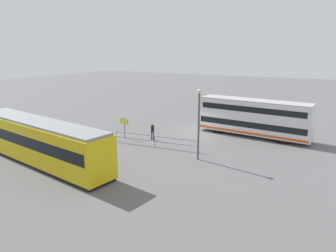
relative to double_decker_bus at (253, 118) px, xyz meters
name	(u,v)px	position (x,y,z in m)	size (l,w,h in m)	color
ground_plane	(197,135)	(5.30, 2.71, -2.02)	(160.00, 160.00, 0.00)	slate
double_decker_bus	(253,118)	(0.00, 0.00, 0.00)	(12.12, 3.57, 3.95)	white
tram_yellow	(39,141)	(13.37, 16.51, -0.16)	(15.80, 4.83, 3.58)	yellow
pedestrian_near_railing	(153,130)	(8.71, 6.46, -0.99)	(0.36, 0.34, 1.77)	#33384C
pedestrian_railing	(155,139)	(7.34, 8.32, -1.27)	(8.65, 0.98, 1.08)	gray
info_sign	(124,123)	(11.63, 7.36, -0.42)	(1.27, 0.34, 2.26)	slate
street_lamp	(199,119)	(2.25, 9.59, 1.55)	(0.36, 0.36, 6.02)	#4C4C51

